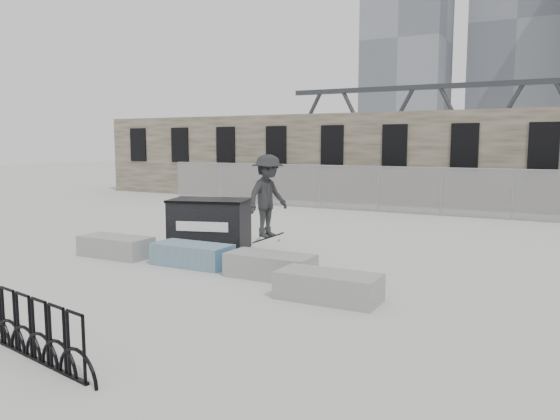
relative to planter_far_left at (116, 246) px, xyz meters
The scene contains 11 objects.
ground 3.22m from the planter_far_left, ahead, with size 120.00×120.00×0.00m, color #B9B8B4.
stone_wall 16.65m from the planter_far_left, 78.82° to the left, with size 36.00×2.58×4.50m.
chainlink_fence 12.91m from the planter_far_left, 75.60° to the left, with size 22.06×0.06×2.02m.
planter_far_left is the anchor object (origin of this frame).
planter_center_left 2.47m from the planter_far_left, ahead, with size 2.00×0.90×0.54m.
planter_center_right 4.77m from the planter_far_left, ahead, with size 2.00×0.90×0.54m.
planter_offset 6.72m from the planter_far_left, ahead, with size 2.00×0.90×0.54m.
dumpster 2.65m from the planter_far_left, 51.74° to the left, with size 2.48×1.91×1.44m.
bike_rack 6.60m from the planter_far_left, 58.51° to the right, with size 4.42×0.87×0.90m.
skyline_towers 96.04m from the planter_far_left, 88.66° to the left, with size 58.00×28.00×48.00m.
skateboarder 4.56m from the planter_far_left, 10.20° to the left, with size 0.97×1.40×2.17m.
Camera 1 is at (7.44, -10.61, 3.04)m, focal length 35.00 mm.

